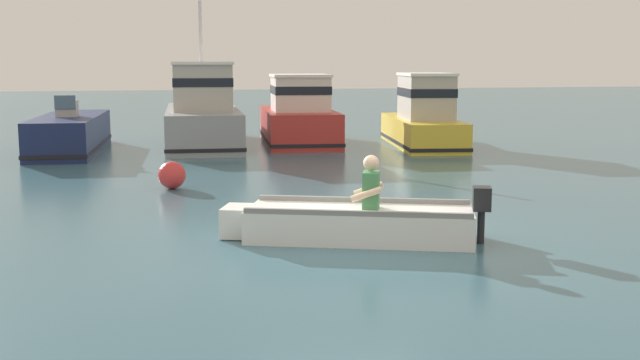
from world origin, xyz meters
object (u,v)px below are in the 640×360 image
rowboat_with_person (355,222)px  moored_boat_red (299,118)px  mooring_buoy (172,175)px  moored_boat_yellow (423,120)px  moored_boat_grey (202,115)px  moored_boat_navy (71,135)px

rowboat_with_person → moored_boat_red: size_ratio=0.71×
moored_boat_red → rowboat_with_person: bearing=-97.9°
rowboat_with_person → mooring_buoy: 5.56m
moored_boat_yellow → mooring_buoy: moored_boat_yellow is taller
mooring_buoy → rowboat_with_person: bearing=-65.6°
moored_boat_grey → moored_boat_yellow: (6.27, -1.72, -0.13)m
rowboat_with_person → moored_boat_navy: (-4.75, 12.12, 0.23)m
rowboat_with_person → moored_boat_yellow: size_ratio=0.68×
moored_boat_red → moored_boat_yellow: moored_boat_yellow is taller
moored_boat_red → moored_boat_grey: bearing=175.4°
rowboat_with_person → moored_boat_yellow: (5.18, 11.31, 0.53)m
moored_boat_navy → moored_boat_yellow: (9.94, -0.81, 0.30)m
moored_boat_navy → moored_boat_yellow: bearing=-4.7°
moored_boat_grey → moored_boat_navy: bearing=-166.1°
moored_boat_grey → moored_boat_red: moored_boat_grey is taller
moored_boat_grey → moored_boat_red: 2.87m
rowboat_with_person → moored_boat_yellow: bearing=65.4°
moored_boat_grey → mooring_buoy: (-1.21, -7.97, -0.64)m
rowboat_with_person → moored_boat_grey: size_ratio=0.53×
mooring_buoy → moored_boat_yellow: bearing=39.8°
moored_boat_navy → moored_boat_red: size_ratio=1.11×
rowboat_with_person → mooring_buoy: size_ratio=6.74×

